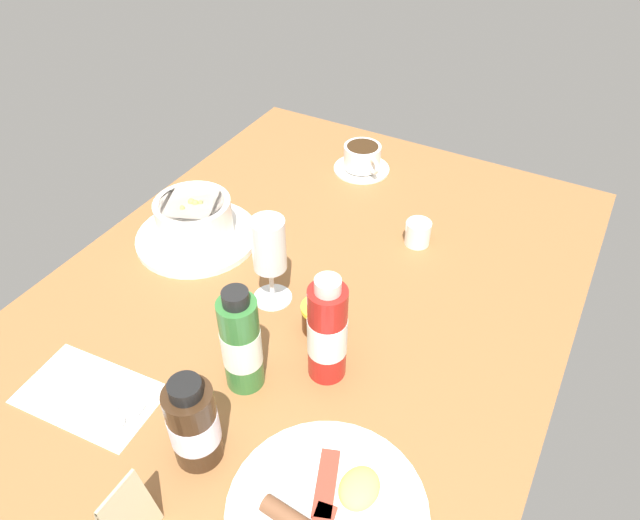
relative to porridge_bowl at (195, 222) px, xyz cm
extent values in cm
cube|color=brown|center=(1.08, 25.15, -5.54)|extent=(110.00, 84.00, 3.00)
cylinder|color=white|center=(0.00, 0.00, -3.44)|extent=(22.70, 22.70, 1.20)
cylinder|color=white|center=(0.00, 0.00, 0.86)|extent=(13.93, 13.93, 7.40)
cylinder|color=beige|center=(0.00, 0.00, 3.76)|extent=(11.98, 11.98, 1.60)
sphere|color=#8E964C|center=(-0.54, 1.66, 4.66)|extent=(0.84, 0.84, 0.84)
sphere|color=#8E964C|center=(0.00, 0.92, 4.66)|extent=(1.14, 1.14, 1.14)
sphere|color=#8E964C|center=(2.36, -0.14, 4.66)|extent=(0.91, 0.91, 0.91)
sphere|color=#8E964C|center=(0.09, 0.05, 4.66)|extent=(1.24, 1.24, 1.24)
cube|color=white|center=(35.97, 8.64, -3.89)|extent=(13.37, 20.74, 0.30)
cube|color=silver|center=(34.77, 7.64, -3.49)|extent=(2.26, 14.05, 0.50)
cube|color=silver|center=(34.77, 15.44, -3.49)|extent=(2.47, 3.76, 0.40)
cube|color=silver|center=(37.57, 7.64, -3.49)|extent=(1.99, 13.04, 0.50)
ellipsoid|color=silver|center=(37.57, 14.64, -3.44)|extent=(2.40, 4.00, 0.60)
cylinder|color=white|center=(-37.19, 16.35, -3.59)|extent=(12.21, 12.21, 0.90)
cylinder|color=white|center=(-37.19, 16.35, -0.66)|extent=(8.05, 8.05, 4.95)
cylinder|color=#362210|center=(-37.19, 16.35, 1.31)|extent=(6.84, 6.84, 1.00)
torus|color=white|center=(-34.28, 20.44, -0.42)|extent=(2.74, 3.40, 3.60)
cylinder|color=white|center=(-18.95, 36.59, -1.69)|extent=(4.65, 4.65, 4.69)
cone|color=white|center=(-17.86, 34.80, 0.09)|extent=(2.55, 2.76, 2.32)
cylinder|color=white|center=(6.57, 20.85, -3.84)|extent=(6.51, 6.51, 0.40)
cylinder|color=white|center=(6.57, 20.85, -0.35)|extent=(0.80, 0.80, 6.57)
cylinder|color=white|center=(6.57, 20.85, 7.51)|extent=(5.43, 5.43, 9.15)
cylinder|color=beige|center=(6.57, 20.85, 6.14)|extent=(4.45, 4.45, 5.49)
cylinder|color=#431F0C|center=(8.96, 30.97, -1.94)|extent=(5.23, 5.23, 4.21)
cylinder|color=yellow|center=(8.96, 30.97, 0.57)|extent=(5.49, 5.49, 0.80)
cylinder|color=#337233|center=(23.03, 26.62, 3.82)|extent=(5.51, 5.51, 15.71)
cylinder|color=white|center=(23.03, 26.62, 3.50)|extent=(5.62, 5.62, 5.97)
cylinder|color=black|center=(23.03, 26.62, 12.68)|extent=(3.58, 3.58, 2.01)
cylinder|color=#B21E19|center=(15.79, 36.15, 4.08)|extent=(5.57, 5.57, 16.24)
cylinder|color=white|center=(15.79, 36.15, 3.76)|extent=(5.68, 5.68, 6.17)
cylinder|color=silver|center=(15.79, 36.15, 13.19)|extent=(3.62, 3.62, 1.97)
cylinder|color=#382314|center=(35.70, 28.05, 2.21)|extent=(6.22, 6.22, 12.49)
cylinder|color=white|center=(35.70, 28.05, 1.96)|extent=(6.35, 6.35, 4.75)
cylinder|color=black|center=(35.70, 28.05, 9.42)|extent=(4.04, 4.04, 1.92)
cylinder|color=white|center=(35.01, 46.51, -3.34)|extent=(24.35, 24.35, 1.40)
cube|color=#A23828|center=(32.37, 44.98, -2.34)|extent=(9.28, 5.35, 0.60)
cylinder|color=brown|center=(38.66, 43.47, -1.44)|extent=(2.73, 7.15, 2.20)
ellipsoid|color=#F2D859|center=(31.35, 48.95, -1.64)|extent=(6.00, 4.80, 2.40)
cube|color=tan|center=(47.61, 28.21, 0.33)|extent=(5.81, 2.68, 8.83)
cube|color=tan|center=(47.61, 25.92, 0.33)|extent=(5.81, 2.68, 8.83)
camera|label=1|loc=(65.18, 62.12, 65.27)|focal=33.11mm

